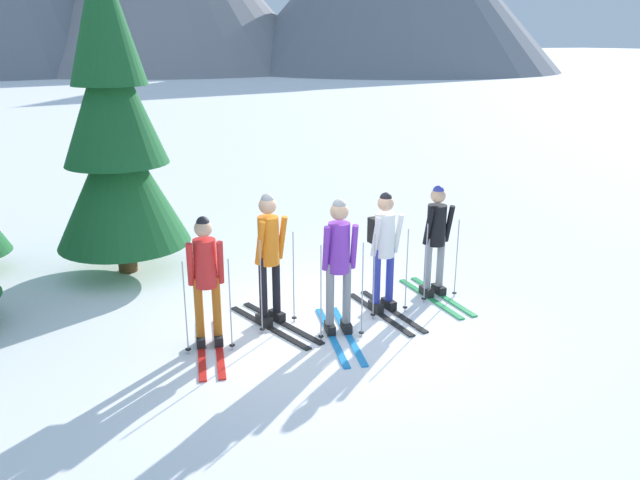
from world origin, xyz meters
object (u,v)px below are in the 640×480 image
at_px(skier_in_orange, 269,253).
at_px(skier_in_purple, 339,261).
at_px(skier_in_red, 206,274).
at_px(skier_in_white, 384,245).
at_px(pine_tree_near, 115,130).
at_px(skier_in_black, 436,237).

xyz_separation_m(skier_in_orange, skier_in_purple, (0.73, -0.62, 0.00)).
height_order(skier_in_red, skier_in_white, skier_in_white).
bearing_deg(skier_in_purple, skier_in_red, 168.85).
distance_m(skier_in_purple, pine_tree_near, 4.39).
bearing_deg(skier_in_red, skier_in_white, 2.56).
bearing_deg(skier_in_white, skier_in_orange, 173.43).
bearing_deg(skier_in_black, skier_in_white, -169.65).
xyz_separation_m(skier_in_red, skier_in_orange, (0.92, 0.30, 0.06)).
height_order(skier_in_red, skier_in_black, skier_in_black).
distance_m(skier_in_red, skier_in_black, 3.51).
relative_size(skier_in_orange, skier_in_purple, 1.00).
height_order(skier_in_red, pine_tree_near, pine_tree_near).
bearing_deg(skier_in_purple, skier_in_black, 18.41).
bearing_deg(skier_in_white, pine_tree_near, 136.26).
bearing_deg(skier_in_orange, skier_in_red, -161.97).
xyz_separation_m(skier_in_red, pine_tree_near, (-0.66, 3.16, 1.39)).
bearing_deg(pine_tree_near, skier_in_orange, -61.20).
relative_size(skier_in_orange, skier_in_white, 1.05).
bearing_deg(skier_in_purple, pine_tree_near, 123.47).
height_order(skier_in_white, skier_in_black, skier_in_white).
distance_m(skier_in_red, skier_in_purple, 1.68).
relative_size(skier_in_red, skier_in_purple, 0.93).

